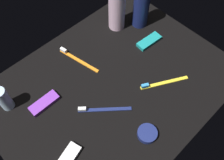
{
  "coord_description": "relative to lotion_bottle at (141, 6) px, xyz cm",
  "views": [
    {
      "loc": [
        -31.55,
        -32.9,
        75.7
      ],
      "look_at": [
        0.0,
        0.0,
        3.0
      ],
      "focal_mm": 39.51,
      "sensor_mm": 36.0,
      "label": 1
    }
  ],
  "objects": [
    {
      "name": "ground_plane",
      "position": [
        -29.3,
        -13.93,
        -9.83
      ],
      "size": [
        84.0,
        64.0,
        1.2
      ],
      "primitive_type": "cube",
      "color": "black"
    },
    {
      "name": "cream_tin_left",
      "position": [
        -34.21,
        -35.09,
        -8.26
      ],
      "size": [
        6.35,
        6.35,
        1.95
      ],
      "primitive_type": "cylinder",
      "color": "navy",
      "rests_on": "ground_plane"
    },
    {
      "name": "deodorant_stick",
      "position": [
        -60.51,
        4.29,
        -4.4
      ],
      "size": [
        4.08,
        4.08,
        9.68
      ],
      "primitive_type": "cylinder",
      "color": "silver",
      "rests_on": "ground_plane"
    },
    {
      "name": "toothbrush_orange",
      "position": [
        -31.37,
        3.39,
        -8.63
      ],
      "size": [
        4.9,
        17.86,
        2.1
      ],
      "color": "orange",
      "rests_on": "ground_plane"
    },
    {
      "name": "bodywash_bottle",
      "position": [
        -7.89,
        5.64,
        -0.5
      ],
      "size": [
        6.63,
        6.63,
        19.1
      ],
      "color": "silver",
      "rests_on": "ground_plane"
    },
    {
      "name": "snack_bar_purple",
      "position": [
        -51.35,
        -3.66,
        -8.48
      ],
      "size": [
        10.4,
        4.0,
        1.5
      ],
      "primitive_type": "cube",
      "rotation": [
        0.0,
        0.0,
        0.0
      ],
      "color": "purple",
      "rests_on": "ground_plane"
    },
    {
      "name": "lotion_bottle",
      "position": [
        0.0,
        0.0,
        0.0
      ],
      "size": [
        6.35,
        6.35,
        20.89
      ],
      "color": "#151E50",
      "rests_on": "ground_plane"
    },
    {
      "name": "toothbrush_navy",
      "position": [
        -38.84,
        -18.76,
        -8.63
      ],
      "size": [
        14.35,
        12.74,
        2.1
      ],
      "color": "navy",
      "rests_on": "ground_plane"
    },
    {
      "name": "snack_bar_white",
      "position": [
        -57.57,
        -23.84,
        -8.48
      ],
      "size": [
        11.1,
        6.71,
        1.5
      ],
      "primitive_type": "cube",
      "rotation": [
        0.0,
        0.0,
        0.28
      ],
      "color": "white",
      "rests_on": "ground_plane"
    },
    {
      "name": "snack_bar_teal",
      "position": [
        -5.01,
        -9.97,
        -8.48
      ],
      "size": [
        10.68,
        4.79,
        1.5
      ],
      "primitive_type": "cube",
      "rotation": [
        0.0,
        0.0,
        -0.08
      ],
      "color": "teal",
      "rests_on": "ground_plane"
    },
    {
      "name": "toothbrush_yellow",
      "position": [
        -16.31,
        -26.01,
        -8.63
      ],
      "size": [
        16.37,
        9.69,
        2.1
      ],
      "color": "yellow",
      "rests_on": "ground_plane"
    }
  ]
}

